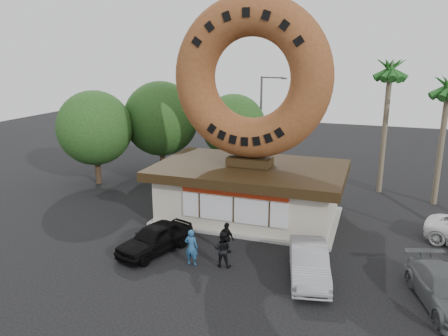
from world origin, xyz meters
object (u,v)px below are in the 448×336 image
object	(u,v)px
giant_donut	(251,78)
car_grey	(445,290)
person_right	(227,238)
car_black	(155,238)
donut_shop	(249,190)
person_left	(191,247)
car_silver	(309,262)
person_center	(222,249)
street_lamp	(262,120)

from	to	relation	value
giant_donut	car_grey	distance (m)	14.37
person_right	car_black	world-z (taller)	person_right
donut_shop	person_left	bearing A→B (deg)	-97.00
car_black	car_grey	world-z (taller)	car_black
giant_donut	car_silver	world-z (taller)	giant_donut
car_silver	car_grey	distance (m)	5.49
giant_donut	person_center	distance (m)	10.00
person_left	car_silver	world-z (taller)	person_left
giant_donut	car_silver	bearing A→B (deg)	-53.69
giant_donut	person_center	bearing A→B (deg)	-84.83
donut_shop	person_left	world-z (taller)	donut_shop
street_lamp	car_black	distance (m)	16.70
donut_shop	person_right	distance (m)	5.17
person_left	car_silver	size ratio (longest dim) A/B	0.39
donut_shop	car_grey	world-z (taller)	donut_shop
giant_donut	person_left	world-z (taller)	giant_donut
donut_shop	person_center	distance (m)	6.61
donut_shop	person_center	world-z (taller)	donut_shop
donut_shop	street_lamp	distance (m)	10.54
street_lamp	person_right	bearing A→B (deg)	-81.83
person_right	car_grey	distance (m)	9.92
person_left	car_black	xyz separation A→B (m)	(-2.29, 0.67, -0.16)
car_black	person_left	bearing A→B (deg)	2.57
giant_donut	donut_shop	bearing A→B (deg)	-90.00
donut_shop	person_center	xyz separation A→B (m)	(0.59, -6.53, -0.89)
car_silver	giant_donut	bearing A→B (deg)	113.71
car_grey	street_lamp	bearing A→B (deg)	109.23
person_center	person_left	bearing A→B (deg)	6.52
car_black	person_right	bearing A→B (deg)	36.99
street_lamp	car_silver	distance (m)	17.93
donut_shop	car_black	bearing A→B (deg)	-116.83
person_left	car_black	size ratio (longest dim) A/B	0.41
person_left	car_silver	xyz separation A→B (m)	(5.47, 0.59, -0.14)
giant_donut	car_grey	xyz separation A→B (m)	(10.10, -6.71, -7.71)
giant_donut	person_left	xyz separation A→B (m)	(-0.84, -6.89, -7.52)
person_right	car_silver	distance (m)	4.48
person_center	donut_shop	bearing A→B (deg)	-91.87
donut_shop	car_grey	size ratio (longest dim) A/B	2.31
donut_shop	giant_donut	bearing A→B (deg)	90.00
donut_shop	car_black	distance (m)	7.03
street_lamp	person_right	xyz separation A→B (m)	(2.17, -15.09, -3.68)
person_center	car_silver	distance (m)	4.04
car_silver	donut_shop	bearing A→B (deg)	113.78
car_silver	car_black	bearing A→B (deg)	166.85
giant_donut	person_center	size ratio (longest dim) A/B	5.27
car_silver	person_left	bearing A→B (deg)	173.60
car_black	car_silver	xyz separation A→B (m)	(7.76, -0.07, 0.02)
street_lamp	person_left	xyz separation A→B (m)	(1.01, -16.89, -3.58)
car_black	car_silver	size ratio (longest dim) A/B	0.94
person_center	street_lamp	bearing A→B (deg)	-88.64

